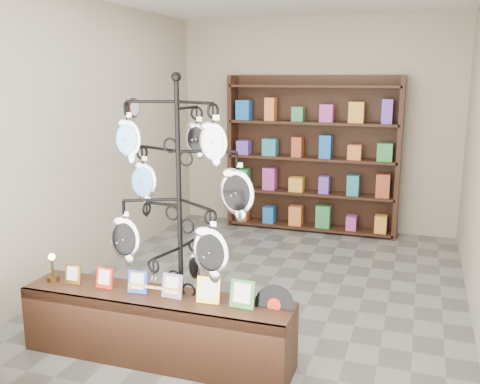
% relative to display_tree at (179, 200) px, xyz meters
% --- Properties ---
extents(ground, '(5.00, 5.00, 0.00)m').
position_rel_display_tree_xyz_m(ground, '(0.23, 1.60, -1.28)').
color(ground, slate).
rests_on(ground, ground).
extents(room_envelope, '(5.00, 5.00, 5.00)m').
position_rel_display_tree_xyz_m(room_envelope, '(0.23, 1.60, 0.57)').
color(room_envelope, '#AB9F8A').
rests_on(room_envelope, ground).
extents(display_tree, '(1.14, 0.98, 2.22)m').
position_rel_display_tree_xyz_m(display_tree, '(0.00, 0.00, 0.00)').
color(display_tree, black).
rests_on(display_tree, ground).
extents(front_shelf, '(2.17, 0.46, 0.77)m').
position_rel_display_tree_xyz_m(front_shelf, '(-0.18, -0.09, -1.01)').
color(front_shelf, black).
rests_on(front_shelf, ground).
extents(back_shelving, '(2.42, 0.36, 2.20)m').
position_rel_display_tree_xyz_m(back_shelving, '(0.23, 3.89, -0.25)').
color(back_shelving, black).
rests_on(back_shelving, ground).
extents(wall_clocks, '(0.03, 0.24, 0.84)m').
position_rel_display_tree_xyz_m(wall_clocks, '(-1.74, 2.40, 0.22)').
color(wall_clocks, black).
rests_on(wall_clocks, ground).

